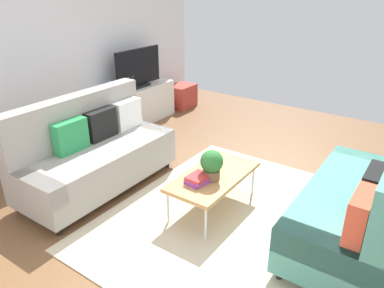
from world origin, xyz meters
name	(u,v)px	position (x,y,z in m)	size (l,w,h in m)	color
ground_plane	(214,204)	(0.00, 0.00, 0.00)	(7.68, 7.68, 0.00)	brown
wall_far	(43,49)	(0.00, 2.80, 1.45)	(6.40, 0.12, 2.90)	silver
area_rug	(226,216)	(-0.13, -0.23, 0.01)	(2.90, 2.20, 0.01)	beige
couch_beige	(94,152)	(-0.47, 1.39, 0.45)	(1.91, 0.86, 1.10)	gray
couch_green	(362,203)	(0.20, -1.46, 0.45)	(1.91, 0.86, 1.10)	teal
coffee_table	(214,177)	(-0.08, -0.03, 0.39)	(1.10, 0.56, 0.42)	#B7844C
tv_console	(140,104)	(1.49, 2.46, 0.32)	(1.40, 0.44, 0.64)	silver
tv	(138,69)	(1.49, 2.44, 0.95)	(1.00, 0.20, 0.64)	black
storage_trunk	(182,96)	(2.59, 2.36, 0.22)	(0.52, 0.40, 0.44)	#B2382D
potted_plant	(212,164)	(-0.17, -0.06, 0.59)	(0.24, 0.24, 0.32)	brown
table_book_0	(198,181)	(-0.31, 0.01, 0.43)	(0.24, 0.18, 0.03)	purple
table_book_1	(198,179)	(-0.31, 0.01, 0.46)	(0.24, 0.18, 0.02)	purple
table_book_2	(198,177)	(-0.31, 0.01, 0.49)	(0.24, 0.18, 0.03)	red
vase_0	(111,88)	(0.91, 2.51, 0.74)	(0.13, 0.13, 0.20)	#4C72B2
bottle_0	(124,86)	(1.10, 2.42, 0.75)	(0.06, 0.06, 0.21)	red
bottle_1	(128,84)	(1.21, 2.42, 0.76)	(0.05, 0.05, 0.23)	#3359B2
bottle_2	(133,82)	(1.30, 2.42, 0.76)	(0.05, 0.05, 0.24)	#262626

